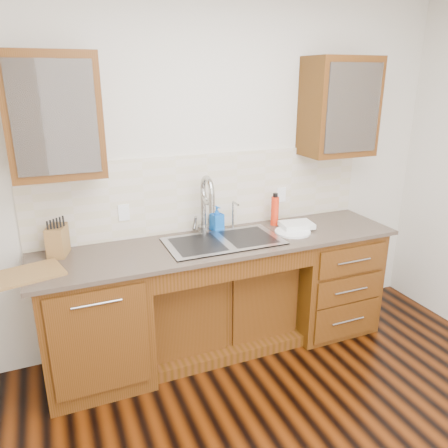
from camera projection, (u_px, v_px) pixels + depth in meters
name	position (u px, v px, depth m)	size (l,w,h in m)	color
wall_back	(204.00, 172.00, 3.38)	(4.00, 0.10, 2.70)	silver
base_cabinet_left	(95.00, 323.00, 3.01)	(0.70, 0.62, 0.88)	#593014
base_cabinet_center	(218.00, 302.00, 3.47)	(1.20, 0.44, 0.70)	#593014
base_cabinet_right	(325.00, 277.00, 3.70)	(0.70, 0.62, 0.88)	#593014
countertop	(223.00, 243.00, 3.20)	(2.70, 0.65, 0.03)	#84705B
backsplash	(207.00, 192.00, 3.37)	(2.70, 0.02, 0.59)	beige
sink	(223.00, 253.00, 3.21)	(0.84, 0.46, 0.19)	#9E9EA5
faucet	(203.00, 208.00, 3.29)	(0.04, 0.04, 0.40)	#999993
filter_tap	(233.00, 214.00, 3.42)	(0.02, 0.02, 0.24)	#999993
upper_cabinet_left	(53.00, 116.00, 2.65)	(0.55, 0.34, 0.75)	#593014
upper_cabinet_right	(339.00, 107.00, 3.41)	(0.55, 0.34, 0.75)	#593014
outlet_left	(124.00, 213.00, 3.15)	(0.08, 0.01, 0.12)	white
outlet_right	(281.00, 195.00, 3.62)	(0.08, 0.01, 0.12)	white
soap_bottle	(217.00, 218.00, 3.40)	(0.09, 0.09, 0.19)	blue
water_bottle	(275.00, 211.00, 3.50)	(0.06, 0.06, 0.23)	red
plate	(293.00, 232.00, 3.36)	(0.27, 0.27, 0.02)	white
dish_towel	(297.00, 225.00, 3.43)	(0.25, 0.18, 0.04)	beige
knife_block	(58.00, 241.00, 2.92)	(0.11, 0.18, 0.20)	brown
cutting_board	(28.00, 274.00, 2.64)	(0.39, 0.28, 0.02)	olive
cup_left_a	(46.00, 125.00, 2.65)	(0.13, 0.13, 0.10)	white
cup_left_b	(81.00, 123.00, 2.73)	(0.11, 0.11, 0.10)	silver
cup_right_a	(325.00, 114.00, 3.38)	(0.13, 0.13, 0.10)	silver
cup_right_b	(343.00, 114.00, 3.45)	(0.09, 0.09, 0.09)	silver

